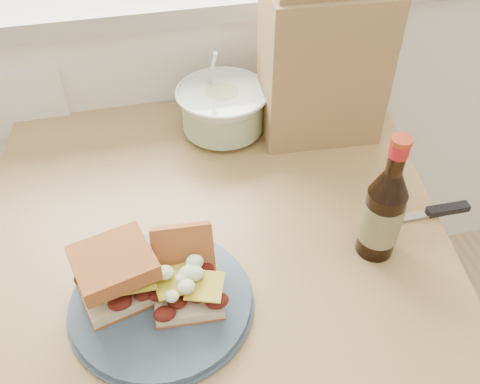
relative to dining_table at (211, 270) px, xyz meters
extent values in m
cube|color=white|center=(-0.02, 0.74, -0.16)|extent=(2.40, 0.60, 0.90)
cube|color=tan|center=(0.00, 0.00, 0.09)|extent=(0.97, 0.97, 0.04)
cube|color=tan|center=(-0.32, 0.43, -0.27)|extent=(0.06, 0.06, 0.67)
cube|color=tan|center=(0.43, 0.32, -0.27)|extent=(0.06, 0.06, 0.67)
cylinder|color=#3E4F64|center=(-0.10, -0.13, 0.11)|extent=(0.28, 0.28, 0.02)
cube|color=beige|center=(-0.16, -0.11, 0.13)|extent=(0.14, 0.13, 0.02)
cube|color=gold|center=(-0.16, -0.11, 0.17)|extent=(0.08, 0.08, 0.00)
cube|color=#A4592B|center=(-0.16, -0.11, 0.19)|extent=(0.14, 0.13, 0.03)
cube|color=beige|center=(-0.06, -0.15, 0.13)|extent=(0.11, 0.10, 0.02)
cube|color=gold|center=(-0.06, -0.15, 0.16)|extent=(0.06, 0.06, 0.00)
cube|color=#A4592B|center=(-0.05, -0.08, 0.16)|extent=(0.10, 0.07, 0.09)
cone|color=silver|center=(0.09, 0.30, 0.15)|extent=(0.19, 0.19, 0.10)
cylinder|color=beige|center=(0.09, 0.30, 0.15)|extent=(0.18, 0.18, 0.07)
torus|color=silver|center=(0.09, 0.30, 0.20)|extent=(0.20, 0.20, 0.01)
cylinder|color=silver|center=(0.07, 0.32, 0.24)|extent=(0.02, 0.08, 0.13)
cylinder|color=black|center=(0.27, -0.10, 0.17)|extent=(0.06, 0.06, 0.13)
cone|color=black|center=(0.27, -0.10, 0.26)|extent=(0.06, 0.06, 0.04)
cylinder|color=black|center=(0.27, -0.10, 0.31)|extent=(0.03, 0.03, 0.06)
cylinder|color=#AB161C|center=(0.27, -0.10, 0.33)|extent=(0.03, 0.03, 0.02)
cylinder|color=#B53A21|center=(0.27, -0.10, 0.34)|extent=(0.03, 0.03, 0.01)
cylinder|color=#333B1D|center=(0.27, -0.10, 0.18)|extent=(0.07, 0.07, 0.08)
cube|color=silver|center=(0.35, -0.05, 0.11)|extent=(0.14, 0.02, 0.00)
cube|color=black|center=(0.44, -0.05, 0.11)|extent=(0.08, 0.02, 0.01)
cube|color=#9B744B|center=(0.29, 0.26, 0.26)|extent=(0.25, 0.17, 0.32)
camera|label=1|loc=(-0.09, -0.64, 0.82)|focal=40.00mm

